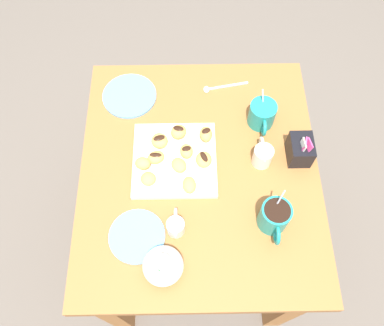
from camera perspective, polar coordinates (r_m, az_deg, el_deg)
ground_plane at (r=1.94m, az=0.71°, el=-10.67°), size 8.00×8.00×0.00m
dining_table at (r=1.39m, az=0.98°, el=-3.81°), size 0.85×0.75×0.75m
pastry_plate_square at (r=1.25m, az=-2.51°, el=0.47°), size 0.26×0.26×0.02m
coffee_mug_teal_left at (r=1.31m, az=10.07°, el=6.94°), size 0.12×0.09×0.13m
coffee_mug_teal_right at (r=1.15m, az=11.80°, el=-7.56°), size 0.13×0.09×0.15m
cream_pitcher_white at (r=1.24m, az=10.13°, el=1.12°), size 0.10×0.06×0.07m
sugar_caddy at (r=1.27m, az=15.30°, el=1.88°), size 0.09×0.07×0.11m
ice_cream_bowl at (r=1.11m, az=-4.20°, el=-14.48°), size 0.11×0.11×0.08m
chocolate_sauce_pitcher at (r=1.14m, az=-2.36°, el=-9.06°), size 0.09×0.05×0.06m
saucer_sky_left at (r=1.17m, az=-7.92°, el=-10.40°), size 0.16×0.16×0.01m
saucer_sky_right at (r=1.40m, az=-8.98°, el=9.53°), size 0.19×0.19×0.01m
loose_spoon_near_saucer at (r=1.41m, az=4.02°, el=10.82°), size 0.05×0.16×0.01m
beignet_0 at (r=1.27m, az=-1.94°, el=4.51°), size 0.07×0.07×0.04m
chocolate_drizzle_0 at (r=1.25m, az=-1.97°, el=5.01°), size 0.03×0.04×0.00m
beignet_1 at (r=1.22m, az=-7.09°, el=-0.06°), size 0.05×0.06×0.03m
beignet_2 at (r=1.22m, az=-1.89°, el=-0.23°), size 0.07×0.07×0.03m
beignet_3 at (r=1.20m, az=-6.32°, el=-2.27°), size 0.07×0.07×0.03m
beignet_4 at (r=1.22m, az=1.71°, el=0.51°), size 0.06×0.05×0.03m
chocolate_drizzle_4 at (r=1.20m, az=1.74°, el=0.91°), size 0.04×0.03×0.00m
beignet_5 at (r=1.23m, az=-5.20°, el=0.82°), size 0.06×0.07×0.03m
chocolate_drizzle_5 at (r=1.22m, az=-5.26°, el=1.18°), size 0.02×0.04×0.00m
beignet_6 at (r=1.23m, az=-0.80°, el=1.71°), size 0.06×0.05×0.03m
chocolate_drizzle_6 at (r=1.22m, az=-0.81°, el=2.10°), size 0.02×0.03×0.00m
beignet_7 at (r=1.18m, az=-0.39°, el=-3.18°), size 0.06×0.05×0.03m
beignet_8 at (r=1.26m, az=2.01°, el=4.16°), size 0.05×0.04×0.04m
chocolate_drizzle_8 at (r=1.24m, az=2.04°, el=4.66°), size 0.03×0.03×0.00m
beignet_9 at (r=1.26m, az=-4.70°, el=3.21°), size 0.07×0.07×0.03m
chocolate_drizzle_9 at (r=1.24m, az=-4.76°, el=3.62°), size 0.03×0.04×0.00m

